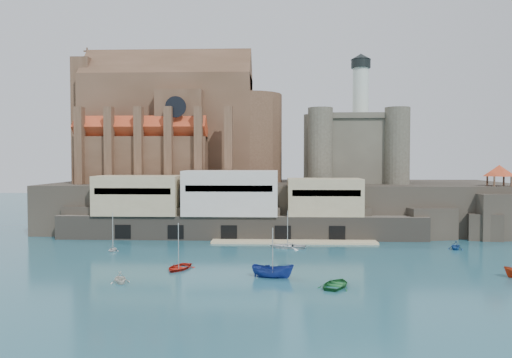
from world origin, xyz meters
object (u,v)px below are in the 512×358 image
at_px(boat_0, 179,269).
at_px(boat_2, 273,278).
at_px(castle_keep, 353,146).
at_px(boat_1, 120,283).
at_px(church, 177,129).
at_px(pavilion, 499,172).

xyz_separation_m(boat_0, boat_2, (13.00, -4.37, 0.00)).
relative_size(castle_keep, boat_1, 9.02).
xyz_separation_m(castle_keep, boat_1, (-36.43, -53.67, -18.31)).
bearing_deg(church, boat_2, -66.22).
relative_size(castle_keep, pavilion, 4.58).
height_order(boat_0, boat_1, boat_0).
xyz_separation_m(castle_keep, boat_2, (-17.74, -50.20, -18.31)).
distance_m(church, boat_1, 58.89).
distance_m(boat_1, boat_2, 19.00).
distance_m(church, boat_0, 52.45).
height_order(castle_keep, boat_1, castle_keep).
relative_size(castle_keep, boat_2, 5.32).
xyz_separation_m(boat_1, boat_2, (18.68, 3.47, 0.00)).
bearing_deg(boat_0, castle_keep, 72.03).
xyz_separation_m(castle_keep, boat_0, (-30.74, -45.83, -18.31)).
relative_size(church, boat_0, 8.87).
bearing_deg(boat_2, church, 34.90).
distance_m(castle_keep, pavilion, 30.50).
distance_m(pavilion, boat_1, 74.42).
relative_size(church, boat_2, 8.53).
height_order(pavilion, boat_0, pavilion).
relative_size(pavilion, boat_2, 1.16).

